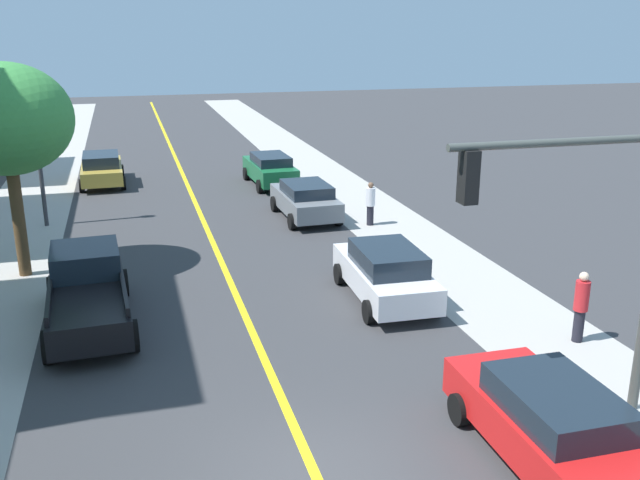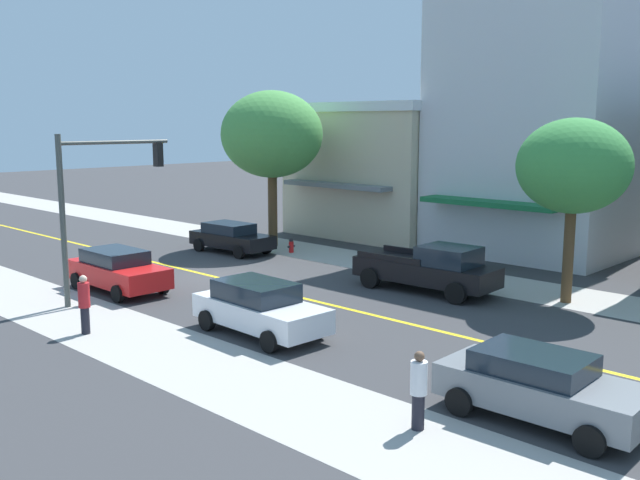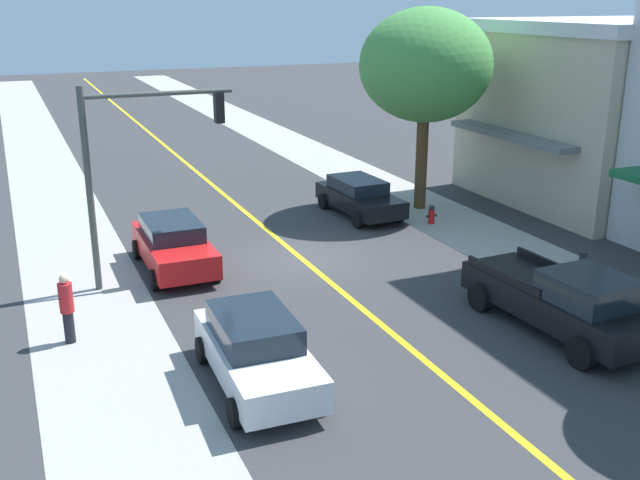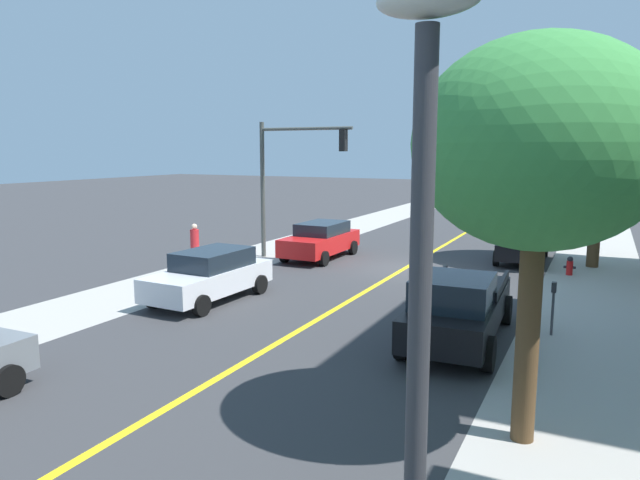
{
  "view_description": "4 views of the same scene",
  "coord_description": "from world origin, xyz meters",
  "px_view_note": "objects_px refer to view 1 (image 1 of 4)",
  "views": [
    {
      "loc": [
        -2.77,
        -10.24,
        7.64
      ],
      "look_at": [
        2.18,
        7.65,
        1.9
      ],
      "focal_mm": 39.64,
      "sensor_mm": 36.0,
      "label": 1
    },
    {
      "loc": [
        17.84,
        23.25,
        6.4
      ],
      "look_at": [
        -1.2,
        4.96,
        2.0
      ],
      "focal_mm": 39.7,
      "sensor_mm": 36.0,
      "label": 2
    },
    {
      "loc": [
        8.66,
        21.78,
        8.33
      ],
      "look_at": [
        1.76,
        5.71,
        2.59
      ],
      "focal_mm": 41.64,
      "sensor_mm": 36.0,
      "label": 3
    },
    {
      "loc": [
        -7.08,
        22.06,
        4.8
      ],
      "look_at": [
        1.0,
        5.69,
        1.93
      ],
      "focal_mm": 32.21,
      "sensor_mm": 36.0,
      "label": 4
    }
  ],
  "objects_px": {
    "green_sedan_right_curb": "(270,169)",
    "black_pickup_truck": "(88,290)",
    "gold_sedan_left_curb": "(102,168)",
    "traffic_light_mast": "(595,231)",
    "street_lamp": "(36,132)",
    "red_sedan_right_curb": "(549,422)",
    "grey_sedan_right_curb": "(306,199)",
    "street_tree_left_near": "(6,120)",
    "white_sedan_right_curb": "(385,272)",
    "pedestrian_white_shirt": "(370,203)",
    "pedestrian_red_shirt": "(581,305)"
  },
  "relations": [
    {
      "from": "green_sedan_right_curb",
      "to": "black_pickup_truck",
      "type": "xyz_separation_m",
      "value": [
        -7.95,
        -14.96,
        0.1
      ]
    },
    {
      "from": "gold_sedan_left_curb",
      "to": "black_pickup_truck",
      "type": "distance_m",
      "value": 17.3
    },
    {
      "from": "traffic_light_mast",
      "to": "green_sedan_right_curb",
      "type": "relative_size",
      "value": 1.29
    },
    {
      "from": "street_lamp",
      "to": "red_sedan_right_curb",
      "type": "distance_m",
      "value": 21.7
    },
    {
      "from": "grey_sedan_right_curb",
      "to": "traffic_light_mast",
      "type": "bearing_deg",
      "value": -177.4
    },
    {
      "from": "street_tree_left_near",
      "to": "street_lamp",
      "type": "relative_size",
      "value": 1.12
    },
    {
      "from": "white_sedan_right_curb",
      "to": "green_sedan_right_curb",
      "type": "relative_size",
      "value": 0.99
    },
    {
      "from": "gold_sedan_left_curb",
      "to": "street_lamp",
      "type": "bearing_deg",
      "value": 163.02
    },
    {
      "from": "red_sedan_right_curb",
      "to": "gold_sedan_left_curb",
      "type": "height_order",
      "value": "red_sedan_right_curb"
    },
    {
      "from": "street_lamp",
      "to": "gold_sedan_left_curb",
      "type": "bearing_deg",
      "value": 74.08
    },
    {
      "from": "white_sedan_right_curb",
      "to": "gold_sedan_left_curb",
      "type": "bearing_deg",
      "value": 26.24
    },
    {
      "from": "black_pickup_truck",
      "to": "pedestrian_white_shirt",
      "type": "relative_size",
      "value": 3.32
    },
    {
      "from": "traffic_light_mast",
      "to": "gold_sedan_left_curb",
      "type": "bearing_deg",
      "value": -69.87
    },
    {
      "from": "street_tree_left_near",
      "to": "gold_sedan_left_curb",
      "type": "bearing_deg",
      "value": 80.51
    },
    {
      "from": "black_pickup_truck",
      "to": "white_sedan_right_curb",
      "type": "bearing_deg",
      "value": -96.97
    },
    {
      "from": "traffic_light_mast",
      "to": "red_sedan_right_curb",
      "type": "bearing_deg",
      "value": 36.3
    },
    {
      "from": "street_tree_left_near",
      "to": "traffic_light_mast",
      "type": "bearing_deg",
      "value": -47.31
    },
    {
      "from": "black_pickup_truck",
      "to": "pedestrian_white_shirt",
      "type": "bearing_deg",
      "value": -58.82
    },
    {
      "from": "red_sedan_right_curb",
      "to": "grey_sedan_right_curb",
      "type": "relative_size",
      "value": 1.05
    },
    {
      "from": "red_sedan_right_curb",
      "to": "gold_sedan_left_curb",
      "type": "bearing_deg",
      "value": 17.57
    },
    {
      "from": "gold_sedan_left_curb",
      "to": "black_pickup_truck",
      "type": "bearing_deg",
      "value": 178.81
    },
    {
      "from": "traffic_light_mast",
      "to": "street_lamp",
      "type": "relative_size",
      "value": 1.02
    },
    {
      "from": "traffic_light_mast",
      "to": "pedestrian_red_shirt",
      "type": "relative_size",
      "value": 3.28
    },
    {
      "from": "street_lamp",
      "to": "green_sedan_right_curb",
      "type": "height_order",
      "value": "street_lamp"
    },
    {
      "from": "green_sedan_right_curb",
      "to": "street_tree_left_near",
      "type": "bearing_deg",
      "value": 134.02
    },
    {
      "from": "pedestrian_white_shirt",
      "to": "pedestrian_red_shirt",
      "type": "relative_size",
      "value": 0.93
    },
    {
      "from": "gold_sedan_left_curb",
      "to": "green_sedan_right_curb",
      "type": "xyz_separation_m",
      "value": [
        7.91,
        -2.35,
        0.01
      ]
    },
    {
      "from": "street_lamp",
      "to": "gold_sedan_left_curb",
      "type": "relative_size",
      "value": 1.25
    },
    {
      "from": "green_sedan_right_curb",
      "to": "pedestrian_white_shirt",
      "type": "bearing_deg",
      "value": -165.89
    },
    {
      "from": "white_sedan_right_curb",
      "to": "pedestrian_white_shirt",
      "type": "distance_m",
      "value": 7.85
    },
    {
      "from": "red_sedan_right_curb",
      "to": "pedestrian_red_shirt",
      "type": "xyz_separation_m",
      "value": [
        3.63,
        4.28,
        0.14
      ]
    },
    {
      "from": "gold_sedan_left_curb",
      "to": "black_pickup_truck",
      "type": "relative_size",
      "value": 0.82
    },
    {
      "from": "street_tree_left_near",
      "to": "gold_sedan_left_curb",
      "type": "relative_size",
      "value": 1.4
    },
    {
      "from": "red_sedan_right_curb",
      "to": "street_tree_left_near",
      "type": "bearing_deg",
      "value": 38.17
    },
    {
      "from": "pedestrian_white_shirt",
      "to": "red_sedan_right_curb",
      "type": "bearing_deg",
      "value": -100.01
    },
    {
      "from": "pedestrian_red_shirt",
      "to": "white_sedan_right_curb",
      "type": "bearing_deg",
      "value": 98.26
    },
    {
      "from": "grey_sedan_right_curb",
      "to": "black_pickup_truck",
      "type": "height_order",
      "value": "black_pickup_truck"
    },
    {
      "from": "street_tree_left_near",
      "to": "traffic_light_mast",
      "type": "xyz_separation_m",
      "value": [
        11.39,
        -12.34,
        -0.81
      ]
    },
    {
      "from": "pedestrian_white_shirt",
      "to": "pedestrian_red_shirt",
      "type": "xyz_separation_m",
      "value": [
        1.48,
        -11.4,
        0.07
      ]
    },
    {
      "from": "street_tree_left_near",
      "to": "white_sedan_right_curb",
      "type": "distance_m",
      "value": 12.07
    },
    {
      "from": "black_pickup_truck",
      "to": "street_tree_left_near",
      "type": "bearing_deg",
      "value": 22.54
    },
    {
      "from": "black_pickup_truck",
      "to": "pedestrian_white_shirt",
      "type": "height_order",
      "value": "black_pickup_truck"
    },
    {
      "from": "street_tree_left_near",
      "to": "pedestrian_white_shirt",
      "type": "xyz_separation_m",
      "value": [
        12.41,
        2.5,
        -3.96
      ]
    },
    {
      "from": "traffic_light_mast",
      "to": "pedestrian_red_shirt",
      "type": "bearing_deg",
      "value": -125.96
    },
    {
      "from": "green_sedan_right_curb",
      "to": "pedestrian_red_shirt",
      "type": "height_order",
      "value": "pedestrian_red_shirt"
    },
    {
      "from": "grey_sedan_right_curb",
      "to": "street_tree_left_near",
      "type": "bearing_deg",
      "value": 110.43
    },
    {
      "from": "street_tree_left_near",
      "to": "pedestrian_red_shirt",
      "type": "xyz_separation_m",
      "value": [
        13.88,
        -8.9,
        -3.89
      ]
    },
    {
      "from": "red_sedan_right_curb",
      "to": "green_sedan_right_curb",
      "type": "distance_m",
      "value": 23.68
    },
    {
      "from": "pedestrian_red_shirt",
      "to": "red_sedan_right_curb",
      "type": "bearing_deg",
      "value": -165.68
    },
    {
      "from": "traffic_light_mast",
      "to": "grey_sedan_right_curb",
      "type": "bearing_deg",
      "value": -85.88
    }
  ]
}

